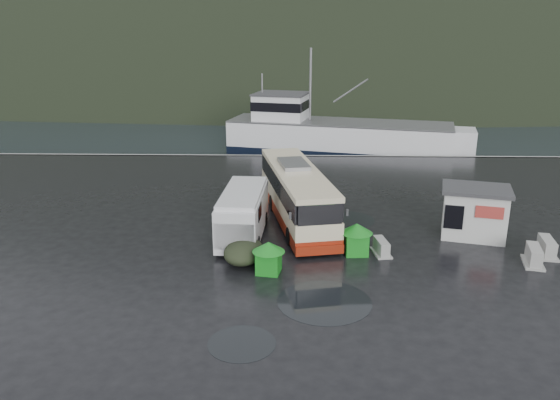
{
  "coord_description": "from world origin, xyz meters",
  "views": [
    {
      "loc": [
        0.09,
        -24.83,
        10.39
      ],
      "look_at": [
        -0.57,
        2.38,
        1.7
      ],
      "focal_mm": 35.0,
      "sensor_mm": 36.0,
      "label": 1
    }
  ],
  "objects_px": {
    "coach_bus": "(296,219)",
    "jersey_barrier_c": "(545,255)",
    "white_van": "(244,237)",
    "waste_bin_left": "(269,272)",
    "fishing_trawler": "(339,141)",
    "jersey_barrier_b": "(532,264)",
    "dome_tent": "(244,262)",
    "ticket_kiosk": "(472,236)",
    "waste_bin_right": "(356,253)",
    "jersey_barrier_a": "(381,254)"
  },
  "relations": [
    {
      "from": "jersey_barrier_b",
      "to": "jersey_barrier_a",
      "type": "bearing_deg",
      "value": 171.56
    },
    {
      "from": "white_van",
      "to": "jersey_barrier_c",
      "type": "height_order",
      "value": "white_van"
    },
    {
      "from": "white_van",
      "to": "waste_bin_left",
      "type": "xyz_separation_m",
      "value": [
        1.49,
        -4.24,
        0.0
      ]
    },
    {
      "from": "jersey_barrier_c",
      "to": "fishing_trawler",
      "type": "xyz_separation_m",
      "value": [
        -7.72,
        27.03,
        0.0
      ]
    },
    {
      "from": "waste_bin_right",
      "to": "dome_tent",
      "type": "bearing_deg",
      "value": -168.53
    },
    {
      "from": "fishing_trawler",
      "to": "coach_bus",
      "type": "bearing_deg",
      "value": -86.77
    },
    {
      "from": "coach_bus",
      "to": "jersey_barrier_b",
      "type": "height_order",
      "value": "coach_bus"
    },
    {
      "from": "coach_bus",
      "to": "jersey_barrier_c",
      "type": "relative_size",
      "value": 6.66
    },
    {
      "from": "dome_tent",
      "to": "jersey_barrier_a",
      "type": "bearing_deg",
      "value": 9.36
    },
    {
      "from": "jersey_barrier_a",
      "to": "jersey_barrier_c",
      "type": "distance_m",
      "value": 7.82
    },
    {
      "from": "coach_bus",
      "to": "jersey_barrier_a",
      "type": "relative_size",
      "value": 7.76
    },
    {
      "from": "coach_bus",
      "to": "jersey_barrier_a",
      "type": "xyz_separation_m",
      "value": [
        4.03,
        -4.79,
        0.0
      ]
    },
    {
      "from": "waste_bin_right",
      "to": "jersey_barrier_c",
      "type": "xyz_separation_m",
      "value": [
        9.03,
        0.03,
        0.0
      ]
    },
    {
      "from": "waste_bin_left",
      "to": "jersey_barrier_c",
      "type": "relative_size",
      "value": 0.87
    },
    {
      "from": "white_van",
      "to": "fishing_trawler",
      "type": "relative_size",
      "value": 0.25
    },
    {
      "from": "waste_bin_right",
      "to": "jersey_barrier_a",
      "type": "distance_m",
      "value": 1.21
    },
    {
      "from": "ticket_kiosk",
      "to": "fishing_trawler",
      "type": "height_order",
      "value": "fishing_trawler"
    },
    {
      "from": "coach_bus",
      "to": "jersey_barrier_c",
      "type": "distance_m",
      "value": 12.77
    },
    {
      "from": "jersey_barrier_c",
      "to": "jersey_barrier_a",
      "type": "bearing_deg",
      "value": -179.79
    },
    {
      "from": "white_van",
      "to": "waste_bin_left",
      "type": "distance_m",
      "value": 4.5
    },
    {
      "from": "jersey_barrier_b",
      "to": "jersey_barrier_c",
      "type": "height_order",
      "value": "same"
    },
    {
      "from": "waste_bin_right",
      "to": "coach_bus",
      "type": "bearing_deg",
      "value": 120.53
    },
    {
      "from": "jersey_barrier_b",
      "to": "jersey_barrier_c",
      "type": "relative_size",
      "value": 1.0
    },
    {
      "from": "jersey_barrier_b",
      "to": "coach_bus",
      "type": "bearing_deg",
      "value": 151.81
    },
    {
      "from": "coach_bus",
      "to": "waste_bin_left",
      "type": "distance_m",
      "value": 7.09
    },
    {
      "from": "waste_bin_right",
      "to": "white_van",
      "type": "bearing_deg",
      "value": 159.76
    },
    {
      "from": "dome_tent",
      "to": "jersey_barrier_b",
      "type": "height_order",
      "value": "dome_tent"
    },
    {
      "from": "waste_bin_right",
      "to": "ticket_kiosk",
      "type": "relative_size",
      "value": 0.46
    },
    {
      "from": "white_van",
      "to": "waste_bin_left",
      "type": "height_order",
      "value": "white_van"
    },
    {
      "from": "jersey_barrier_b",
      "to": "waste_bin_right",
      "type": "bearing_deg",
      "value": 172.82
    },
    {
      "from": "jersey_barrier_a",
      "to": "ticket_kiosk",
      "type": "bearing_deg",
      "value": 25.71
    },
    {
      "from": "white_van",
      "to": "jersey_barrier_b",
      "type": "bearing_deg",
      "value": -9.62
    },
    {
      "from": "ticket_kiosk",
      "to": "jersey_barrier_b",
      "type": "relative_size",
      "value": 2.02
    },
    {
      "from": "white_van",
      "to": "jersey_barrier_b",
      "type": "relative_size",
      "value": 3.63
    },
    {
      "from": "dome_tent",
      "to": "jersey_barrier_a",
      "type": "distance_m",
      "value": 6.55
    },
    {
      "from": "dome_tent",
      "to": "jersey_barrier_c",
      "type": "bearing_deg",
      "value": 4.39
    },
    {
      "from": "dome_tent",
      "to": "fishing_trawler",
      "type": "relative_size",
      "value": 0.1
    },
    {
      "from": "waste_bin_left",
      "to": "ticket_kiosk",
      "type": "distance_m",
      "value": 11.34
    },
    {
      "from": "jersey_barrier_a",
      "to": "fishing_trawler",
      "type": "bearing_deg",
      "value": 89.79
    },
    {
      "from": "coach_bus",
      "to": "jersey_barrier_b",
      "type": "distance_m",
      "value": 12.27
    },
    {
      "from": "white_van",
      "to": "waste_bin_right",
      "type": "height_order",
      "value": "white_van"
    },
    {
      "from": "dome_tent",
      "to": "jersey_barrier_a",
      "type": "xyz_separation_m",
      "value": [
        6.47,
        1.07,
        0.0
      ]
    },
    {
      "from": "waste_bin_left",
      "to": "jersey_barrier_b",
      "type": "distance_m",
      "value": 12.12
    },
    {
      "from": "white_van",
      "to": "coach_bus",
      "type": "bearing_deg",
      "value": 48.11
    },
    {
      "from": "coach_bus",
      "to": "fishing_trawler",
      "type": "bearing_deg",
      "value": 68.24
    },
    {
      "from": "dome_tent",
      "to": "ticket_kiosk",
      "type": "xyz_separation_m",
      "value": [
        11.53,
        3.51,
        0.0
      ]
    },
    {
      "from": "waste_bin_left",
      "to": "jersey_barrier_a",
      "type": "bearing_deg",
      "value": 22.54
    },
    {
      "from": "jersey_barrier_a",
      "to": "jersey_barrier_c",
      "type": "xyz_separation_m",
      "value": [
        7.82,
        0.03,
        0.0
      ]
    },
    {
      "from": "white_van",
      "to": "waste_bin_right",
      "type": "bearing_deg",
      "value": -17.15
    },
    {
      "from": "jersey_barrier_a",
      "to": "jersey_barrier_b",
      "type": "distance_m",
      "value": 6.85
    }
  ]
}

